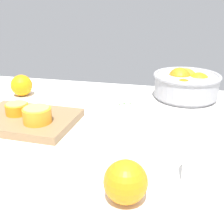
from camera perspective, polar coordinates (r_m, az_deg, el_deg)
The scene contains 9 objects.
ground_plane at distance 80.40cm, azimuth 1.02°, elevation -4.56°, with size 136.94×89.38×3.00cm, color white.
fruit_bowl at distance 106.30cm, azimuth 14.64°, elevation 5.35°, with size 23.81×23.81×11.11cm.
juice_glass at distance 58.50cm, azimuth 17.98°, elevation -10.00°, with size 8.02×8.02×9.96cm.
cutting_board at distance 86.98cm, azimuth -16.91°, elevation -1.51°, with size 28.83×20.77×2.32cm, color olive.
orange_half_0 at distance 88.46cm, azimuth -18.50°, elevation 0.64°, with size 6.71×6.71×3.31cm.
orange_half_1 at distance 80.67cm, azimuth -14.76°, elevation -0.59°, with size 7.86×7.86×4.34cm.
loose_orange_0 at distance 111.76cm, azimuth -17.66°, elevation 5.11°, with size 7.89×7.89×7.89cm, color orange.
loose_orange_1 at distance 52.06cm, azimuth 2.74°, elevation -13.80°, with size 8.02×8.02×8.02cm, color orange.
herb_sprig_1 at distance 98.68cm, azimuth 2.46°, elevation 1.70°, with size 6.15×3.66×0.96cm.
Camera 1 is at (15.14, -70.31, 34.42)cm, focal length 45.64 mm.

